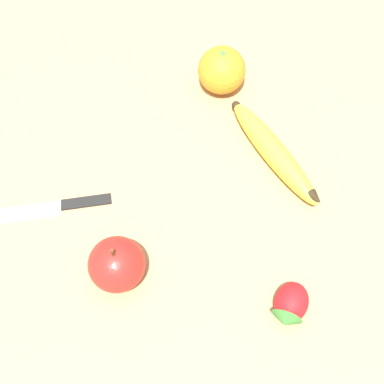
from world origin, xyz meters
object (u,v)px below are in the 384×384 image
Objects in this scene: strawberry at (290,305)px; apple at (117,264)px; banana at (275,153)px; orange at (222,70)px; paring_knife at (58,208)px.

strawberry is 0.87× the size of apple.
apple is (-0.22, -0.19, 0.02)m from banana.
strawberry is 0.23m from apple.
orange is 0.95× the size of apple.
strawberry is 0.43× the size of paring_knife.
orange is 0.33m from paring_knife.
banana is 2.47× the size of apple.
paring_knife is at bearing -93.25° from strawberry.
apple is at bearing -80.94° from strawberry.
strawberry is (0.01, -0.23, 0.00)m from banana.
banana is at bearing -157.63° from strawberry.
paring_knife is (-0.32, 0.14, -0.02)m from strawberry.
paring_knife is (-0.10, 0.10, -0.03)m from apple.
paring_knife is at bearing -135.51° from orange.
banana is 2.85× the size of strawberry.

